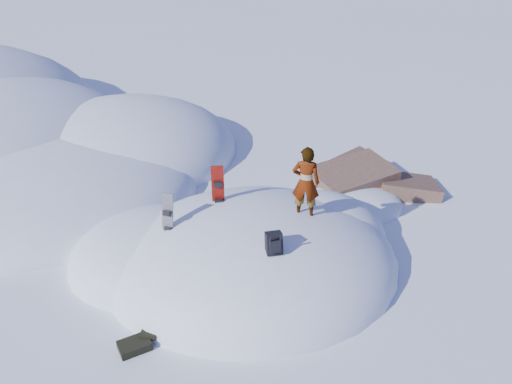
{
  "coord_description": "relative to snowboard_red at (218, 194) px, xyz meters",
  "views": [
    {
      "loc": [
        -1.45,
        -9.65,
        7.22
      ],
      "look_at": [
        0.12,
        0.3,
        1.84
      ],
      "focal_mm": 35.0,
      "sensor_mm": 36.0,
      "label": 1
    }
  ],
  "objects": [
    {
      "name": "snowboard_red",
      "position": [
        0.0,
        0.0,
        0.0
      ],
      "size": [
        0.32,
        0.24,
        1.59
      ],
      "rotation": [
        0.0,
        0.0,
        -0.11
      ],
      "color": "red",
      "rests_on": "snow_mound"
    },
    {
      "name": "snowboard_dark",
      "position": [
        -1.21,
        -0.79,
        -0.18
      ],
      "size": [
        0.35,
        0.36,
        1.35
      ],
      "rotation": [
        0.0,
        0.0,
        -0.46
      ],
      "color": "black",
      "rests_on": "snow_mound"
    },
    {
      "name": "ground",
      "position": [
        0.71,
        -0.79,
        -1.59
      ],
      "size": [
        120.0,
        120.0,
        0.0
      ],
      "primitive_type": "plane",
      "color": "white",
      "rests_on": "ground"
    },
    {
      "name": "backpack",
      "position": [
        0.94,
        -2.17,
        -0.06
      ],
      "size": [
        0.35,
        0.39,
        0.55
      ],
      "rotation": [
        0.0,
        0.0,
        0.06
      ],
      "color": "black",
      "rests_on": "snow_mound"
    },
    {
      "name": "gear_pile",
      "position": [
        -1.9,
        -3.06,
        -1.49
      ],
      "size": [
        0.81,
        0.63,
        0.21
      ],
      "rotation": [
        0.0,
        0.0,
        0.35
      ],
      "color": "black",
      "rests_on": "ground"
    },
    {
      "name": "person",
      "position": [
        1.9,
        -0.85,
        0.59
      ],
      "size": [
        0.72,
        0.6,
        1.71
      ],
      "primitive_type": "imported",
      "rotation": [
        0.0,
        0.0,
        2.8
      ],
      "color": "slate",
      "rests_on": "snow_mound"
    },
    {
      "name": "snow_mound",
      "position": [
        0.54,
        -0.56,
        -1.59
      ],
      "size": [
        8.0,
        6.0,
        3.0
      ],
      "color": "white",
      "rests_on": "ground"
    },
    {
      "name": "rock_outcrop",
      "position": [
        4.43,
        2.21,
        -1.58
      ],
      "size": [
        4.68,
        4.41,
        1.68
      ],
      "color": "brown",
      "rests_on": "ground"
    }
  ]
}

